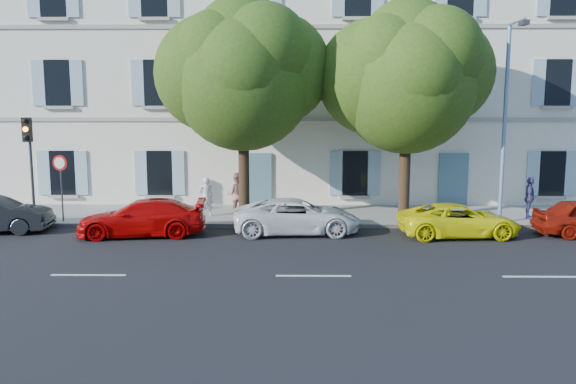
{
  "coord_description": "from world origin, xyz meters",
  "views": [
    {
      "loc": [
        -0.49,
        -18.41,
        4.3
      ],
      "look_at": [
        -0.75,
        2.0,
        1.4
      ],
      "focal_mm": 35.0,
      "sensor_mm": 36.0,
      "label": 1
    }
  ],
  "objects_px": {
    "car_yellow_supercar": "(459,220)",
    "car_white_coupe": "(297,216)",
    "traffic_light": "(29,146)",
    "pedestrian_b": "(237,195)",
    "tree_right": "(407,85)",
    "tree_left": "(243,81)",
    "car_red_coupe": "(142,218)",
    "street_lamp": "(507,112)",
    "pedestrian_c": "(530,198)",
    "road_sign": "(61,174)",
    "pedestrian_a": "(206,197)"
  },
  "relations": [
    {
      "from": "traffic_light",
      "to": "pedestrian_a",
      "type": "bearing_deg",
      "value": 8.28
    },
    {
      "from": "tree_left",
      "to": "car_red_coupe",
      "type": "bearing_deg",
      "value": -144.59
    },
    {
      "from": "car_red_coupe",
      "to": "pedestrian_a",
      "type": "xyz_separation_m",
      "value": [
        1.78,
        3.02,
        0.29
      ]
    },
    {
      "from": "pedestrian_b",
      "to": "pedestrian_c",
      "type": "xyz_separation_m",
      "value": [
        11.52,
        -0.28,
        -0.07
      ]
    },
    {
      "from": "car_red_coupe",
      "to": "car_yellow_supercar",
      "type": "bearing_deg",
      "value": 83.74
    },
    {
      "from": "car_white_coupe",
      "to": "tree_left",
      "type": "distance_m",
      "value": 5.62
    },
    {
      "from": "car_yellow_supercar",
      "to": "car_white_coupe",
      "type": "bearing_deg",
      "value": 81.71
    },
    {
      "from": "tree_right",
      "to": "car_yellow_supercar",
      "type": "bearing_deg",
      "value": -57.5
    },
    {
      "from": "car_white_coupe",
      "to": "pedestrian_a",
      "type": "height_order",
      "value": "pedestrian_a"
    },
    {
      "from": "car_red_coupe",
      "to": "pedestrian_c",
      "type": "height_order",
      "value": "pedestrian_c"
    },
    {
      "from": "road_sign",
      "to": "car_white_coupe",
      "type": "bearing_deg",
      "value": -8.75
    },
    {
      "from": "tree_right",
      "to": "traffic_light",
      "type": "bearing_deg",
      "value": -178.87
    },
    {
      "from": "traffic_light",
      "to": "street_lamp",
      "type": "xyz_separation_m",
      "value": [
        17.95,
        -0.43,
        1.29
      ]
    },
    {
      "from": "traffic_light",
      "to": "pedestrian_b",
      "type": "bearing_deg",
      "value": 5.76
    },
    {
      "from": "tree_left",
      "to": "tree_right",
      "type": "xyz_separation_m",
      "value": [
        6.22,
        -0.05,
        -0.14
      ]
    },
    {
      "from": "car_white_coupe",
      "to": "pedestrian_c",
      "type": "relative_size",
      "value": 2.74
    },
    {
      "from": "tree_left",
      "to": "pedestrian_c",
      "type": "height_order",
      "value": "tree_left"
    },
    {
      "from": "tree_right",
      "to": "pedestrian_b",
      "type": "distance_m",
      "value": 7.85
    },
    {
      "from": "car_white_coupe",
      "to": "road_sign",
      "type": "bearing_deg",
      "value": 78.24
    },
    {
      "from": "tree_left",
      "to": "pedestrian_c",
      "type": "xyz_separation_m",
      "value": [
        11.19,
        0.18,
        -4.5
      ]
    },
    {
      "from": "car_white_coupe",
      "to": "car_yellow_supercar",
      "type": "relative_size",
      "value": 1.09
    },
    {
      "from": "car_red_coupe",
      "to": "street_lamp",
      "type": "distance_m",
      "value": 13.73
    },
    {
      "from": "car_white_coupe",
      "to": "traffic_light",
      "type": "distance_m",
      "value": 10.66
    },
    {
      "from": "tree_left",
      "to": "pedestrian_a",
      "type": "relative_size",
      "value": 5.26
    },
    {
      "from": "car_red_coupe",
      "to": "pedestrian_a",
      "type": "distance_m",
      "value": 3.52
    },
    {
      "from": "car_white_coupe",
      "to": "tree_right",
      "type": "bearing_deg",
      "value": -68.4
    },
    {
      "from": "traffic_light",
      "to": "road_sign",
      "type": "height_order",
      "value": "traffic_light"
    },
    {
      "from": "car_yellow_supercar",
      "to": "traffic_light",
      "type": "bearing_deg",
      "value": 78.65
    },
    {
      "from": "car_red_coupe",
      "to": "road_sign",
      "type": "height_order",
      "value": "road_sign"
    },
    {
      "from": "pedestrian_a",
      "to": "pedestrian_b",
      "type": "xyz_separation_m",
      "value": [
        1.26,
        -0.17,
        0.11
      ]
    },
    {
      "from": "car_white_coupe",
      "to": "pedestrian_b",
      "type": "relative_size",
      "value": 2.54
    },
    {
      "from": "car_red_coupe",
      "to": "car_yellow_supercar",
      "type": "relative_size",
      "value": 1.07
    },
    {
      "from": "car_white_coupe",
      "to": "traffic_light",
      "type": "relative_size",
      "value": 1.14
    },
    {
      "from": "pedestrian_b",
      "to": "car_red_coupe",
      "type": "bearing_deg",
      "value": 46.13
    },
    {
      "from": "car_white_coupe",
      "to": "tree_left",
      "type": "height_order",
      "value": "tree_left"
    },
    {
      "from": "traffic_light",
      "to": "car_white_coupe",
      "type": "bearing_deg",
      "value": -8.98
    },
    {
      "from": "car_white_coupe",
      "to": "pedestrian_c",
      "type": "height_order",
      "value": "pedestrian_c"
    },
    {
      "from": "car_yellow_supercar",
      "to": "tree_left",
      "type": "distance_m",
      "value": 9.43
    },
    {
      "from": "tree_right",
      "to": "street_lamp",
      "type": "distance_m",
      "value": 3.75
    },
    {
      "from": "car_yellow_supercar",
      "to": "pedestrian_a",
      "type": "height_order",
      "value": "pedestrian_a"
    },
    {
      "from": "car_yellow_supercar",
      "to": "tree_right",
      "type": "xyz_separation_m",
      "value": [
        -1.48,
        2.32,
        4.76
      ]
    },
    {
      "from": "car_white_coupe",
      "to": "street_lamp",
      "type": "distance_m",
      "value": 8.62
    },
    {
      "from": "traffic_light",
      "to": "pedestrian_b",
      "type": "relative_size",
      "value": 2.22
    },
    {
      "from": "tree_left",
      "to": "car_yellow_supercar",
      "type": "bearing_deg",
      "value": -17.13
    },
    {
      "from": "traffic_light",
      "to": "tree_left",
      "type": "bearing_deg",
      "value": 2.34
    },
    {
      "from": "car_red_coupe",
      "to": "pedestrian_c",
      "type": "bearing_deg",
      "value": 93.65
    },
    {
      "from": "tree_left",
      "to": "road_sign",
      "type": "bearing_deg",
      "value": -175.3
    },
    {
      "from": "street_lamp",
      "to": "tree_right",
      "type": "bearing_deg",
      "value": 168.51
    },
    {
      "from": "pedestrian_c",
      "to": "pedestrian_b",
      "type": "bearing_deg",
      "value": 108.83
    },
    {
      "from": "traffic_light",
      "to": "street_lamp",
      "type": "distance_m",
      "value": 18.01
    }
  ]
}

